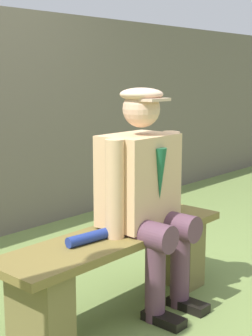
{
  "coord_description": "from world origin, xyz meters",
  "views": [
    {
      "loc": [
        1.94,
        1.77,
        1.31
      ],
      "look_at": [
        -0.07,
        0.0,
        0.81
      ],
      "focal_mm": 53.92,
      "sensor_mm": 36.0,
      "label": 1
    }
  ],
  "objects": [
    {
      "name": "ground_plane",
      "position": [
        0.0,
        0.0,
        0.0
      ],
      "size": [
        30.0,
        30.0,
        0.0
      ],
      "primitive_type": "plane",
      "color": "olive"
    },
    {
      "name": "seated_man",
      "position": [
        -0.17,
        0.05,
        0.68
      ],
      "size": [
        0.58,
        0.54,
        1.24
      ],
      "color": "tan",
      "rests_on": "ground"
    },
    {
      "name": "bench",
      "position": [
        0.0,
        0.0,
        0.29
      ],
      "size": [
        1.48,
        0.39,
        0.46
      ],
      "color": "brown",
      "rests_on": "ground"
    },
    {
      "name": "rolled_magazine",
      "position": [
        0.21,
        -0.0,
        0.49
      ],
      "size": [
        0.28,
        0.09,
        0.06
      ],
      "primitive_type": "cylinder",
      "rotation": [
        0.0,
        1.57,
        -0.11
      ],
      "color": "navy",
      "rests_on": "bench"
    }
  ]
}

